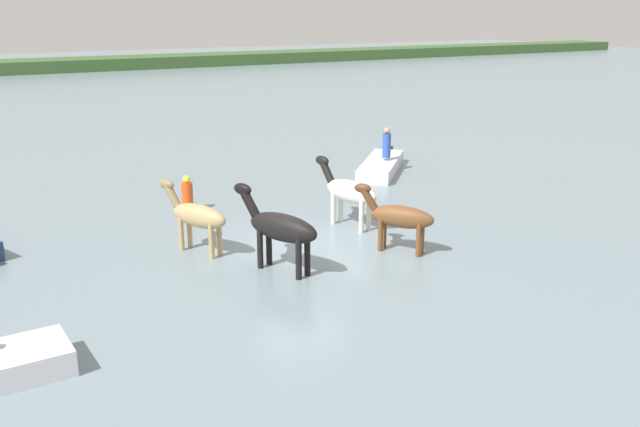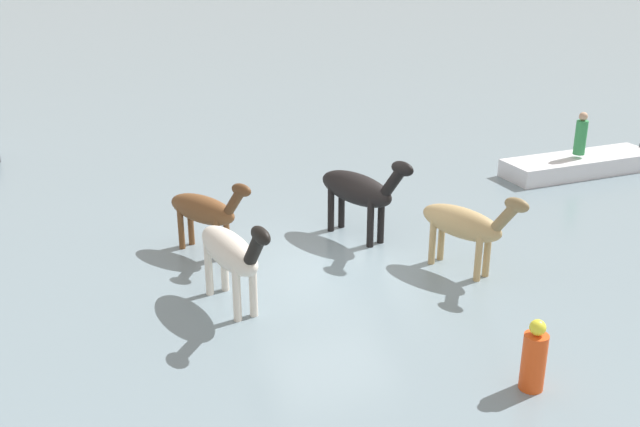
{
  "view_description": "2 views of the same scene",
  "coord_description": "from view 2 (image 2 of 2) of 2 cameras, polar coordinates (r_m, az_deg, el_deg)",
  "views": [
    {
      "loc": [
        -7.98,
        -15.42,
        6.21
      ],
      "look_at": [
        0.97,
        0.44,
        0.75
      ],
      "focal_mm": 38.71,
      "sensor_mm": 36.0,
      "label": 1
    },
    {
      "loc": [
        4.66,
        12.54,
        6.26
      ],
      "look_at": [
        0.03,
        -0.67,
        0.88
      ],
      "focal_mm": 40.67,
      "sensor_mm": 36.0,
      "label": 2
    }
  ],
  "objects": [
    {
      "name": "horse_dun_straggler",
      "position": [
        14.39,
        11.31,
        -0.82
      ],
      "size": [
        1.32,
        2.28,
        1.83
      ],
      "rotation": [
        0.0,
        0.0,
        2.0
      ],
      "color": "tan",
      "rests_on": "ground_plane"
    },
    {
      "name": "ground_plane",
      "position": [
        14.77,
        0.95,
        -4.06
      ],
      "size": [
        184.19,
        184.19,
        0.0
      ],
      "primitive_type": "plane",
      "color": "gray"
    },
    {
      "name": "boat_skiff_near",
      "position": [
        21.73,
        19.78,
        3.47
      ],
      "size": [
        4.84,
        1.52,
        0.74
      ],
      "rotation": [
        0.0,
        0.0,
        0.05
      ],
      "color": "silver",
      "rests_on": "ground_plane"
    },
    {
      "name": "horse_dark_mare",
      "position": [
        15.13,
        -9.03,
        0.25
      ],
      "size": [
        1.57,
        2.04,
        1.74
      ],
      "rotation": [
        0.0,
        0.0,
        2.18
      ],
      "color": "brown",
      "rests_on": "ground_plane"
    },
    {
      "name": "buoy_channel_marker",
      "position": [
        11.19,
        16.49,
        -10.87
      ],
      "size": [
        0.36,
        0.36,
        1.14
      ],
      "color": "#E54C19",
      "rests_on": "ground_plane"
    },
    {
      "name": "horse_pinto_flank",
      "position": [
        15.7,
        3.09,
        1.86
      ],
      "size": [
        1.41,
        2.55,
        2.03
      ],
      "rotation": [
        0.0,
        0.0,
        1.98
      ],
      "color": "black",
      "rests_on": "ground_plane"
    },
    {
      "name": "person_helmsman_aft",
      "position": [
        21.29,
        19.84,
        5.83
      ],
      "size": [
        0.32,
        0.32,
        1.19
      ],
      "color": "#338C4C",
      "rests_on": "boat_skiff_near"
    },
    {
      "name": "horse_mid_herd",
      "position": [
        12.81,
        -7.0,
        -3.05
      ],
      "size": [
        1.0,
        2.51,
        1.94
      ],
      "rotation": [
        0.0,
        0.0,
        1.8
      ],
      "color": "silver",
      "rests_on": "ground_plane"
    }
  ]
}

